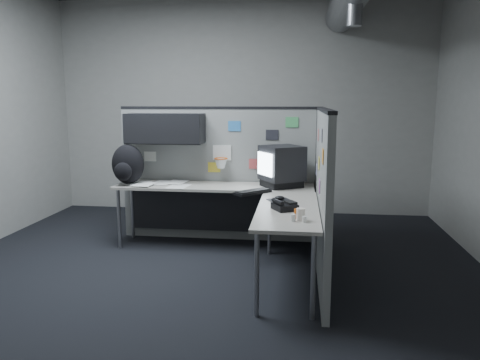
# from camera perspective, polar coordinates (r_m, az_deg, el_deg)

# --- Properties ---
(room) EXTENTS (5.62, 5.62, 3.22)m
(room) POSITION_cam_1_polar(r_m,az_deg,el_deg) (4.30, 3.13, 14.91)
(room) COLOR black
(room) RESTS_ON ground
(partition_back) EXTENTS (2.44, 0.42, 1.63)m
(partition_back) POSITION_cam_1_polar(r_m,az_deg,el_deg) (5.66, -4.28, 2.50)
(partition_back) COLOR gray
(partition_back) RESTS_ON ground
(partition_right) EXTENTS (0.07, 2.23, 1.63)m
(partition_right) POSITION_cam_1_polar(r_m,az_deg,el_deg) (4.58, 9.98, -1.60)
(partition_right) COLOR gray
(partition_right) RESTS_ON ground
(desk) EXTENTS (2.31, 2.11, 0.73)m
(desk) POSITION_cam_1_polar(r_m,az_deg,el_deg) (5.14, -1.03, -2.55)
(desk) COLOR #A8A398
(desk) RESTS_ON ground
(monitor) EXTENTS (0.56, 0.56, 0.47)m
(monitor) POSITION_cam_1_polar(r_m,az_deg,el_deg) (5.31, 5.10, 1.74)
(monitor) COLOR black
(monitor) RESTS_ON desk
(keyboard) EXTENTS (0.40, 0.40, 0.04)m
(keyboard) POSITION_cam_1_polar(r_m,az_deg,el_deg) (4.95, 1.56, -1.45)
(keyboard) COLOR black
(keyboard) RESTS_ON desk
(mouse) EXTENTS (0.27, 0.25, 0.05)m
(mouse) POSITION_cam_1_polar(r_m,az_deg,el_deg) (4.62, 4.85, -2.31)
(mouse) COLOR black
(mouse) RESTS_ON desk
(phone) EXTENTS (0.26, 0.27, 0.10)m
(phone) POSITION_cam_1_polar(r_m,az_deg,el_deg) (4.23, 5.42, -3.16)
(phone) COLOR black
(phone) RESTS_ON desk
(bottles) EXTENTS (0.13, 0.16, 0.08)m
(bottles) POSITION_cam_1_polar(r_m,az_deg,el_deg) (3.88, 7.10, -4.39)
(bottles) COLOR silver
(bottles) RESTS_ON desk
(cup) EXTENTS (0.09, 0.09, 0.10)m
(cup) POSITION_cam_1_polar(r_m,az_deg,el_deg) (3.88, 7.42, -4.17)
(cup) COLOR white
(cup) RESTS_ON desk
(papers) EXTENTS (0.76, 0.54, 0.02)m
(papers) POSITION_cam_1_polar(r_m,az_deg,el_deg) (5.56, -9.69, -0.44)
(papers) COLOR white
(papers) RESTS_ON desk
(backpack) EXTENTS (0.46, 0.45, 0.47)m
(backpack) POSITION_cam_1_polar(r_m,az_deg,el_deg) (5.61, -13.55, 1.80)
(backpack) COLOR black
(backpack) RESTS_ON desk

